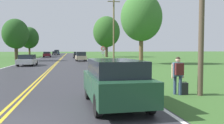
{
  "coord_description": "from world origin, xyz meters",
  "views": [
    {
      "loc": [
        2.14,
        -6.45,
        2.1
      ],
      "look_at": [
        4.81,
        8.9,
        1.25
      ],
      "focal_mm": 38.0,
      "sensor_mm": 36.0,
      "label": 1
    }
  ],
  "objects_px": {
    "tree_far_back": "(141,18)",
    "car_silver_sedan_approaching": "(27,60)",
    "traffic_sign": "(103,51)",
    "car_dark_green_suv_nearest": "(115,81)",
    "car_dark_grey_hatchback_distant": "(55,53)",
    "tree_right_cluster": "(15,34)",
    "car_champagne_hatchback_mid_near": "(81,56)",
    "fire_hydrant": "(118,64)",
    "car_dark_blue_van_horizon": "(57,52)",
    "car_maroon_hatchback_receding": "(47,54)",
    "suitcase": "(183,89)",
    "tree_left_verge": "(29,38)",
    "car_black_sedan_mid_far": "(77,55)",
    "tree_mid_treeline": "(107,32)",
    "tree_behind_sign": "(17,36)",
    "hitchhiker_person": "(178,72)"
  },
  "relations": [
    {
      "from": "tree_behind_sign",
      "to": "suitcase",
      "type": "bearing_deg",
      "value": -70.73
    },
    {
      "from": "tree_left_verge",
      "to": "car_black_sedan_mid_far",
      "type": "height_order",
      "value": "tree_left_verge"
    },
    {
      "from": "tree_mid_treeline",
      "to": "tree_far_back",
      "type": "xyz_separation_m",
      "value": [
        0.36,
        -30.54,
        -0.18
      ]
    },
    {
      "from": "tree_behind_sign",
      "to": "car_dark_green_suv_nearest",
      "type": "height_order",
      "value": "tree_behind_sign"
    },
    {
      "from": "suitcase",
      "to": "car_champagne_hatchback_mid_near",
      "type": "distance_m",
      "value": 32.35
    },
    {
      "from": "car_silver_sedan_approaching",
      "to": "car_black_sedan_mid_far",
      "type": "height_order",
      "value": "car_black_sedan_mid_far"
    },
    {
      "from": "car_champagne_hatchback_mid_near",
      "to": "car_dark_blue_van_horizon",
      "type": "distance_m",
      "value": 48.64
    },
    {
      "from": "tree_left_verge",
      "to": "car_maroon_hatchback_receding",
      "type": "height_order",
      "value": "tree_left_verge"
    },
    {
      "from": "hitchhiker_person",
      "to": "tree_behind_sign",
      "type": "distance_m",
      "value": 56.21
    },
    {
      "from": "car_black_sedan_mid_far",
      "to": "car_champagne_hatchback_mid_near",
      "type": "bearing_deg",
      "value": -1.24
    },
    {
      "from": "fire_hydrant",
      "to": "tree_right_cluster",
      "type": "xyz_separation_m",
      "value": [
        -14.69,
        18.9,
        4.39
      ]
    },
    {
      "from": "traffic_sign",
      "to": "car_dark_blue_van_horizon",
      "type": "height_order",
      "value": "traffic_sign"
    },
    {
      "from": "suitcase",
      "to": "hitchhiker_person",
      "type": "bearing_deg",
      "value": 94.79
    },
    {
      "from": "tree_behind_sign",
      "to": "tree_mid_treeline",
      "type": "relative_size",
      "value": 0.79
    },
    {
      "from": "traffic_sign",
      "to": "car_dark_green_suv_nearest",
      "type": "relative_size",
      "value": 0.56
    },
    {
      "from": "traffic_sign",
      "to": "car_maroon_hatchback_receding",
      "type": "bearing_deg",
      "value": 107.99
    },
    {
      "from": "tree_left_verge",
      "to": "tree_far_back",
      "type": "bearing_deg",
      "value": -60.32
    },
    {
      "from": "tree_mid_treeline",
      "to": "car_silver_sedan_approaching",
      "type": "bearing_deg",
      "value": -115.23
    },
    {
      "from": "suitcase",
      "to": "car_black_sedan_mid_far",
      "type": "xyz_separation_m",
      "value": [
        -3.66,
        45.7,
        0.5
      ]
    },
    {
      "from": "car_black_sedan_mid_far",
      "to": "car_maroon_hatchback_receding",
      "type": "relative_size",
      "value": 1.09
    },
    {
      "from": "tree_far_back",
      "to": "tree_mid_treeline",
      "type": "bearing_deg",
      "value": 90.67
    },
    {
      "from": "car_dark_grey_hatchback_distant",
      "to": "traffic_sign",
      "type": "bearing_deg",
      "value": -168.97
    },
    {
      "from": "tree_mid_treeline",
      "to": "car_champagne_hatchback_mid_near",
      "type": "distance_m",
      "value": 22.78
    },
    {
      "from": "tree_right_cluster",
      "to": "car_champagne_hatchback_mid_near",
      "type": "bearing_deg",
      "value": -10.34
    },
    {
      "from": "hitchhiker_person",
      "to": "tree_mid_treeline",
      "type": "xyz_separation_m",
      "value": [
        4.63,
        52.79,
        5.66
      ]
    },
    {
      "from": "suitcase",
      "to": "fire_hydrant",
      "type": "xyz_separation_m",
      "value": [
        -0.03,
        15.34,
        0.17
      ]
    },
    {
      "from": "suitcase",
      "to": "tree_behind_sign",
      "type": "distance_m",
      "value": 56.36
    },
    {
      "from": "tree_behind_sign",
      "to": "car_black_sedan_mid_far",
      "type": "relative_size",
      "value": 2.03
    },
    {
      "from": "fire_hydrant",
      "to": "tree_mid_treeline",
      "type": "bearing_deg",
      "value": 83.31
    },
    {
      "from": "suitcase",
      "to": "tree_right_cluster",
      "type": "bearing_deg",
      "value": 26.98
    },
    {
      "from": "tree_right_cluster",
      "to": "car_champagne_hatchback_mid_near",
      "type": "relative_size",
      "value": 1.74
    },
    {
      "from": "tree_left_verge",
      "to": "car_dark_green_suv_nearest",
      "type": "bearing_deg",
      "value": -77.94
    },
    {
      "from": "suitcase",
      "to": "car_dark_green_suv_nearest",
      "type": "bearing_deg",
      "value": 117.53
    },
    {
      "from": "car_dark_green_suv_nearest",
      "to": "car_dark_grey_hatchback_distant",
      "type": "relative_size",
      "value": 1.28
    },
    {
      "from": "car_champagne_hatchback_mid_near",
      "to": "car_dark_blue_van_horizon",
      "type": "bearing_deg",
      "value": -174.49
    },
    {
      "from": "suitcase",
      "to": "fire_hydrant",
      "type": "bearing_deg",
      "value": 3.84
    },
    {
      "from": "car_champagne_hatchback_mid_near",
      "to": "car_black_sedan_mid_far",
      "type": "xyz_separation_m",
      "value": [
        -0.3,
        13.53,
        -0.1
      ]
    },
    {
      "from": "tree_mid_treeline",
      "to": "tree_far_back",
      "type": "distance_m",
      "value": 30.55
    },
    {
      "from": "hitchhiker_person",
      "to": "tree_right_cluster",
      "type": "distance_m",
      "value": 37.36
    },
    {
      "from": "tree_right_cluster",
      "to": "car_dark_blue_van_horizon",
      "type": "relative_size",
      "value": 1.72
    },
    {
      "from": "tree_far_back",
      "to": "car_silver_sedan_approaching",
      "type": "distance_m",
      "value": 16.34
    },
    {
      "from": "tree_behind_sign",
      "to": "car_dark_blue_van_horizon",
      "type": "relative_size",
      "value": 1.97
    },
    {
      "from": "car_dark_green_suv_nearest",
      "to": "fire_hydrant",
      "type": "bearing_deg",
      "value": 166.24
    },
    {
      "from": "car_dark_green_suv_nearest",
      "to": "car_dark_blue_van_horizon",
      "type": "xyz_separation_m",
      "value": [
        -6.69,
        81.88,
        0.04
      ]
    },
    {
      "from": "tree_mid_treeline",
      "to": "car_dark_blue_van_horizon",
      "type": "xyz_separation_m",
      "value": [
        -14.55,
        27.55,
        -5.77
      ]
    },
    {
      "from": "tree_left_verge",
      "to": "suitcase",
      "type": "bearing_deg",
      "value": -74.47
    },
    {
      "from": "tree_behind_sign",
      "to": "tree_mid_treeline",
      "type": "bearing_deg",
      "value": -0.51
    },
    {
      "from": "tree_behind_sign",
      "to": "car_black_sedan_mid_far",
      "type": "bearing_deg",
      "value": -26.13
    },
    {
      "from": "tree_left_verge",
      "to": "car_dark_green_suv_nearest",
      "type": "xyz_separation_m",
      "value": [
        13.06,
        -61.12,
        -4.39
      ]
    },
    {
      "from": "car_dark_green_suv_nearest",
      "to": "car_maroon_hatchback_receding",
      "type": "distance_m",
      "value": 56.68
    }
  ]
}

